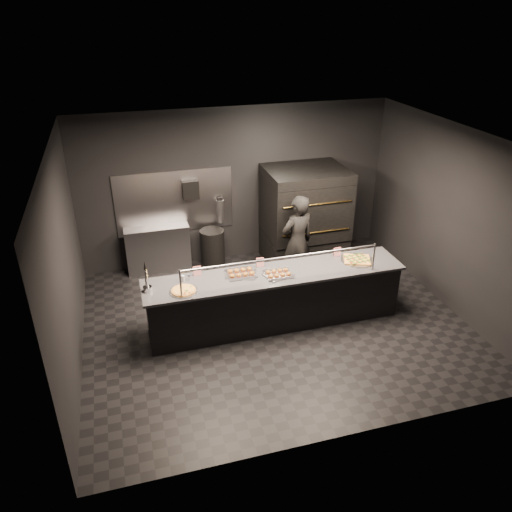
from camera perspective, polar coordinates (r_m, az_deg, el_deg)
The scene contains 15 objects.
room at distance 7.50m, azimuth 2.02°, elevation 2.01°, with size 6.04×6.00×3.00m.
service_counter at distance 7.97m, azimuth 2.17°, elevation -4.84°, with size 4.10×0.78×1.37m.
pizza_oven at distance 9.69m, azimuth 5.55°, elevation 4.54°, with size 1.50×1.23×1.91m.
prep_shelf at distance 9.72m, azimuth -11.12°, elevation 0.83°, with size 1.20×0.35×0.90m, color #99999E.
towel_dispenser at distance 9.42m, azimuth -7.51°, elevation 7.55°, with size 0.30×0.20×0.35m, color black.
fire_extinguisher at distance 9.69m, azimuth -4.12°, elevation 5.19°, with size 0.14×0.14×0.51m.
beer_tap at distance 7.37m, azimuth -12.37°, elevation -2.99°, with size 0.13×0.18×0.49m.
round_pizza at distance 7.33m, azimuth -8.28°, elevation -3.94°, with size 0.41×0.41×0.03m.
slider_tray_a at distance 7.68m, azimuth -1.73°, elevation -1.97°, with size 0.54×0.46×0.07m.
slider_tray_b at distance 7.67m, azimuth 2.57°, elevation -2.04°, with size 0.49×0.42×0.07m.
square_pizza at distance 8.25m, azimuth 11.46°, elevation -0.42°, with size 0.53×0.53×0.05m.
condiment_jar at distance 7.59m, azimuth -8.15°, elevation -2.52°, with size 0.14×0.05×0.09m.
tent_cards at distance 7.92m, azimuth 1.20°, elevation -0.61°, with size 2.45×0.04×0.15m.
trash_bin at distance 9.71m, azimuth -4.98°, elevation 0.84°, with size 0.46×0.46×0.77m, color black.
worker at distance 8.85m, azimuth 4.72°, elevation 1.59°, with size 0.64×0.42×1.74m, color black.
Camera 1 is at (-2.13, -6.39, 4.71)m, focal length 35.00 mm.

